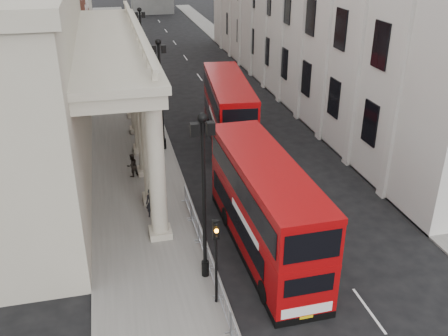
% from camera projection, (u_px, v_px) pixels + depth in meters
% --- Properties ---
extents(ground, '(260.00, 260.00, 0.00)m').
position_uv_depth(ground, '(238.00, 333.00, 20.91)').
color(ground, black).
rests_on(ground, ground).
extents(sidewalk_west, '(6.00, 140.00, 0.12)m').
position_uv_depth(sidewalk_west, '(125.00, 110.00, 46.59)').
color(sidewalk_west, slate).
rests_on(sidewalk_west, ground).
extents(sidewalk_east, '(3.00, 140.00, 0.12)m').
position_uv_depth(sidewalk_east, '(292.00, 98.00, 50.03)').
color(sidewalk_east, slate).
rests_on(sidewalk_east, ground).
extents(kerb, '(0.20, 140.00, 0.14)m').
position_uv_depth(kerb, '(157.00, 108.00, 47.20)').
color(kerb, slate).
rests_on(kerb, ground).
extents(portico_building, '(9.00, 28.00, 12.00)m').
position_uv_depth(portico_building, '(9.00, 90.00, 31.93)').
color(portico_building, '#AAA38E').
rests_on(portico_building, ground).
extents(lamp_post_south, '(1.05, 0.44, 8.32)m').
position_uv_depth(lamp_post_south, '(204.00, 188.00, 22.17)').
color(lamp_post_south, black).
rests_on(lamp_post_south, sidewalk_west).
extents(lamp_post_mid, '(1.05, 0.44, 8.32)m').
position_uv_depth(lamp_post_mid, '(161.00, 88.00, 36.22)').
color(lamp_post_mid, black).
rests_on(lamp_post_mid, sidewalk_west).
extents(lamp_post_north, '(1.05, 0.44, 8.32)m').
position_uv_depth(lamp_post_north, '(142.00, 44.00, 50.26)').
color(lamp_post_north, black).
rests_on(lamp_post_north, sidewalk_west).
extents(traffic_light, '(0.28, 0.33, 4.30)m').
position_uv_depth(traffic_light, '(216.00, 247.00, 21.20)').
color(traffic_light, black).
rests_on(traffic_light, sidewalk_west).
extents(crowd_barriers, '(0.50, 18.75, 1.10)m').
position_uv_depth(crowd_barriers, '(218.00, 288.00, 22.50)').
color(crowd_barriers, gray).
rests_on(crowd_barriers, sidewalk_west).
extents(bus_near, '(3.04, 11.72, 5.04)m').
position_uv_depth(bus_near, '(265.00, 205.00, 25.37)').
color(bus_near, '#960609').
rests_on(bus_near, ground).
extents(bus_far, '(3.96, 11.74, 4.97)m').
position_uv_depth(bus_far, '(228.00, 109.00, 39.01)').
color(bus_far, '#930609').
rests_on(bus_far, ground).
extents(pedestrian_a, '(0.69, 0.50, 1.76)m').
position_uv_depth(pedestrian_a, '(151.00, 203.00, 28.84)').
color(pedestrian_a, black).
rests_on(pedestrian_a, sidewalk_west).
extents(pedestrian_b, '(1.00, 0.95, 1.63)m').
position_uv_depth(pedestrian_b, '(132.00, 165.00, 33.64)').
color(pedestrian_b, black).
rests_on(pedestrian_b, sidewalk_west).
extents(pedestrian_c, '(0.84, 0.55, 1.72)m').
position_uv_depth(pedestrian_c, '(140.00, 133.00, 38.93)').
color(pedestrian_c, black).
rests_on(pedestrian_c, sidewalk_west).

